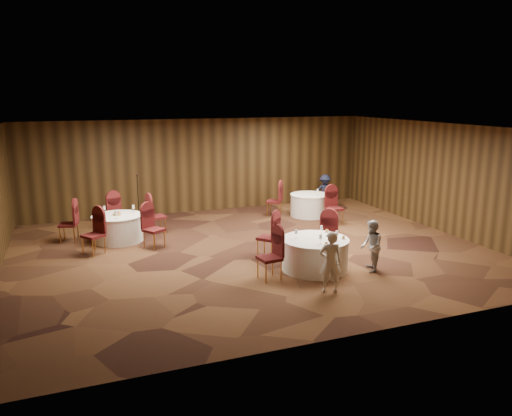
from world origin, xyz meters
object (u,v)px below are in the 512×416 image
object	(u,v)px
woman_b	(371,246)
table_main	(315,254)
table_left	(118,228)
mic_stand	(139,212)
table_right	(309,205)
woman_a	(330,262)
man_c	(325,191)

from	to	relation	value
woman_b	table_main	bearing A→B (deg)	-92.03
table_left	mic_stand	world-z (taller)	mic_stand
table_left	mic_stand	size ratio (longest dim) A/B	0.85
table_left	mic_stand	xyz separation A→B (m)	(0.76, 1.33, 0.11)
table_right	table_main	bearing A→B (deg)	-115.45
table_left	table_main	bearing A→B (deg)	-44.70
woman_a	woman_b	world-z (taller)	woman_a
table_main	woman_a	bearing A→B (deg)	-104.40
table_main	woman_b	world-z (taller)	woman_b
man_c	table_right	bearing A→B (deg)	-105.62
mic_stand	woman_b	size ratio (longest dim) A/B	1.36
table_left	woman_b	xyz separation A→B (m)	(5.21, -4.59, 0.23)
woman_a	man_c	bearing A→B (deg)	-102.82
woman_b	man_c	size ratio (longest dim) A/B	0.99
table_main	table_right	distance (m)	5.30
table_right	woman_b	xyz separation A→B (m)	(-1.13, -5.35, 0.23)
mic_stand	woman_a	bearing A→B (deg)	-66.15
woman_b	man_c	distance (m)	6.61
table_main	table_left	world-z (taller)	same
mic_stand	man_c	size ratio (longest dim) A/B	1.35
table_main	woman_b	bearing A→B (deg)	-26.31
mic_stand	man_c	bearing A→B (deg)	2.79
table_main	woman_b	distance (m)	1.31
table_main	woman_a	distance (m)	1.40
mic_stand	woman_a	xyz separation A→B (m)	(2.95, -6.68, 0.17)
woman_b	man_c	bearing A→B (deg)	-175.01
table_left	woman_a	bearing A→B (deg)	-55.22
table_right	mic_stand	distance (m)	5.60
table_main	table_right	bearing A→B (deg)	64.55
woman_a	table_left	bearing A→B (deg)	-40.33
table_right	woman_b	world-z (taller)	woman_b
table_left	woman_b	world-z (taller)	woman_b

